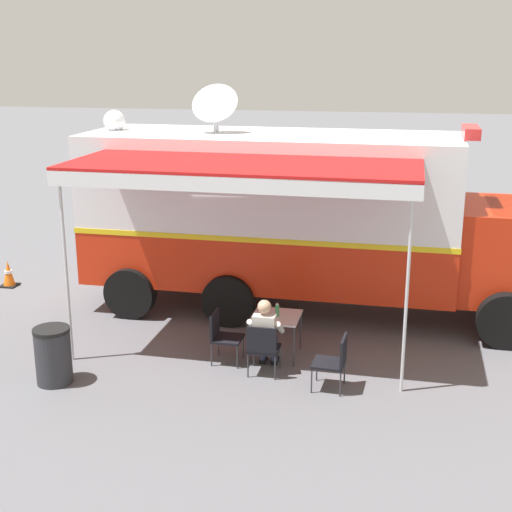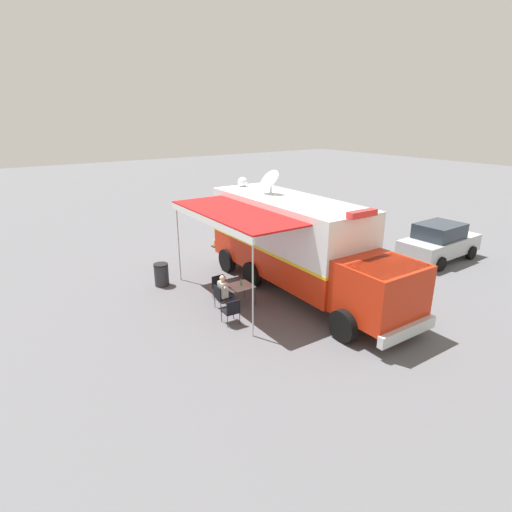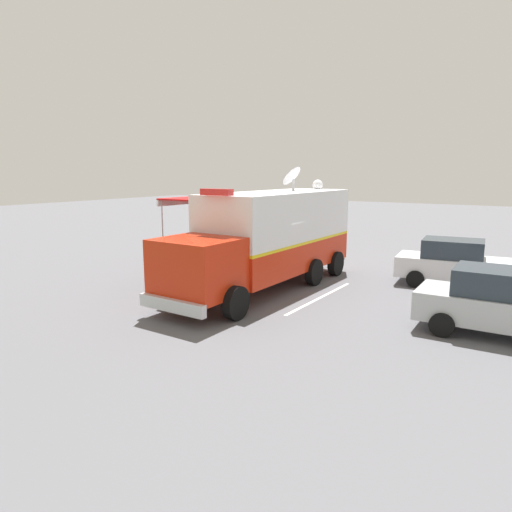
# 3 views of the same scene
# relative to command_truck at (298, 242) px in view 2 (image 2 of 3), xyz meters

# --- Properties ---
(ground_plane) EXTENTS (100.00, 100.00, 0.00)m
(ground_plane) POSITION_rel_command_truck_xyz_m (-0.05, -0.75, -1.94)
(ground_plane) COLOR #5B5B60
(lot_stripe) EXTENTS (0.24, 4.80, 0.01)m
(lot_stripe) POSITION_rel_command_truck_xyz_m (-2.28, 0.26, -1.94)
(lot_stripe) COLOR silver
(lot_stripe) RESTS_ON ground
(command_truck) EXTENTS (5.00, 9.55, 4.53)m
(command_truck) POSITION_rel_command_truck_xyz_m (0.00, 0.00, 0.00)
(command_truck) COLOR red
(command_truck) RESTS_ON ground
(folding_table) EXTENTS (0.82, 0.82, 0.73)m
(folding_table) POSITION_rel_command_truck_xyz_m (2.43, -0.21, -1.27)
(folding_table) COLOR silver
(folding_table) RESTS_ON ground
(water_bottle) EXTENTS (0.07, 0.07, 0.22)m
(water_bottle) POSITION_rel_command_truck_xyz_m (2.44, -0.19, -1.11)
(water_bottle) COLOR #3F9959
(water_bottle) RESTS_ON folding_table
(folding_chair_at_table) EXTENTS (0.49, 0.49, 0.87)m
(folding_chair_at_table) POSITION_rel_command_truck_xyz_m (3.23, -0.29, -1.43)
(folding_chair_at_table) COLOR black
(folding_chair_at_table) RESTS_ON ground
(folding_chair_beside_table) EXTENTS (0.49, 0.49, 0.87)m
(folding_chair_beside_table) POSITION_rel_command_truck_xyz_m (2.82, -1.06, -1.43)
(folding_chair_beside_table) COLOR black
(folding_chair_beside_table) RESTS_ON ground
(folding_chair_spare_by_truck) EXTENTS (0.51, 0.51, 0.87)m
(folding_chair_spare_by_truck) POSITION_rel_command_truck_xyz_m (3.50, 0.89, -1.43)
(folding_chair_spare_by_truck) COLOR black
(folding_chair_spare_by_truck) RESTS_ON ground
(seated_responder) EXTENTS (0.67, 0.56, 1.25)m
(seated_responder) POSITION_rel_command_truck_xyz_m (3.04, -0.28, -1.29)
(seated_responder) COLOR silver
(seated_responder) RESTS_ON ground
(trash_bin) EXTENTS (0.57, 0.57, 0.91)m
(trash_bin) POSITION_rel_command_truck_xyz_m (4.09, -3.46, -1.49)
(trash_bin) COLOR #2D2D33
(trash_bin) RESTS_ON ground
(traffic_cone) EXTENTS (0.36, 0.36, 0.58)m
(traffic_cone) POSITION_rel_command_truck_xyz_m (-0.19, -6.65, -1.66)
(traffic_cone) COLOR black
(traffic_cone) RESTS_ON ground
(car_behind_truck) EXTENTS (4.35, 2.32, 1.76)m
(car_behind_truck) POSITION_rel_command_truck_xyz_m (-5.82, -3.94, -1.06)
(car_behind_truck) COLOR silver
(car_behind_truck) RESTS_ON ground
(car_far_corner) EXTENTS (4.22, 2.06, 1.76)m
(car_far_corner) POSITION_rel_command_truck_xyz_m (-7.75, 1.10, -1.06)
(car_far_corner) COLOR #B2B5BA
(car_far_corner) RESTS_ON ground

